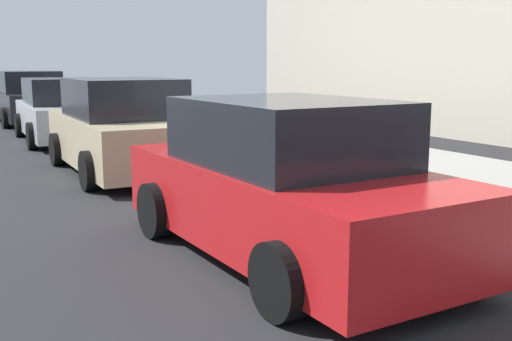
# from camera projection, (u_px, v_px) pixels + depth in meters

# --- Properties ---
(ground_plane) EXTENTS (40.00, 40.00, 0.00)m
(ground_plane) POSITION_uv_depth(u_px,v_px,m) (241.00, 180.00, 10.50)
(ground_plane) COLOR black
(sidewalk_curb) EXTENTS (18.00, 5.00, 0.14)m
(sidewalk_curb) POSITION_uv_depth(u_px,v_px,m) (356.00, 164.00, 11.68)
(sidewalk_curb) COLOR gray
(sidewalk_curb) RESTS_ON ground_plane
(suitcase_silver_0) EXTENTS (0.45, 0.29, 0.98)m
(suitcase_silver_0) POSITION_uv_depth(u_px,v_px,m) (397.00, 182.00, 7.92)
(suitcase_silver_0) COLOR #9EA0A8
(suitcase_silver_0) RESTS_ON sidewalk_curb
(suitcase_black_1) EXTENTS (0.47, 0.22, 0.71)m
(suitcase_black_1) POSITION_uv_depth(u_px,v_px,m) (367.00, 176.00, 8.35)
(suitcase_black_1) COLOR black
(suitcase_black_1) RESTS_ON sidewalk_curb
(suitcase_maroon_2) EXTENTS (0.40, 0.26, 0.88)m
(suitcase_maroon_2) POSITION_uv_depth(u_px,v_px,m) (342.00, 170.00, 8.77)
(suitcase_maroon_2) COLOR maroon
(suitcase_maroon_2) RESTS_ON sidewalk_curb
(suitcase_olive_3) EXTENTS (0.40, 0.27, 0.64)m
(suitcase_olive_3) POSITION_uv_depth(u_px,v_px,m) (320.00, 168.00, 9.17)
(suitcase_olive_3) COLOR #59601E
(suitcase_olive_3) RESTS_ON sidewalk_curb
(suitcase_navy_4) EXTENTS (0.36, 0.24, 1.00)m
(suitcase_navy_4) POSITION_uv_depth(u_px,v_px,m) (307.00, 158.00, 9.58)
(suitcase_navy_4) COLOR navy
(suitcase_navy_4) RESTS_ON sidewalk_curb
(suitcase_teal_5) EXTENTS (0.49, 0.21, 0.63)m
(suitcase_teal_5) POSITION_uv_depth(u_px,v_px,m) (292.00, 159.00, 10.04)
(suitcase_teal_5) COLOR #0F606B
(suitcase_teal_5) RESTS_ON sidewalk_curb
(suitcase_red_6) EXTENTS (0.37, 0.23, 1.04)m
(suitcase_red_6) POSITION_uv_depth(u_px,v_px,m) (271.00, 151.00, 10.41)
(suitcase_red_6) COLOR red
(suitcase_red_6) RESTS_ON sidewalk_curb
(fire_hydrant) EXTENTS (0.39, 0.21, 0.77)m
(fire_hydrant) POSITION_uv_depth(u_px,v_px,m) (252.00, 143.00, 11.14)
(fire_hydrant) COLOR red
(fire_hydrant) RESTS_ON sidewalk_curb
(bollard_post) EXTENTS (0.11, 0.11, 0.86)m
(bollard_post) POSITION_uv_depth(u_px,v_px,m) (227.00, 137.00, 11.70)
(bollard_post) COLOR brown
(bollard_post) RESTS_ON sidewalk_curb
(parked_car_red_0) EXTENTS (4.33, 2.16, 1.63)m
(parked_car_red_0) POSITION_uv_depth(u_px,v_px,m) (287.00, 184.00, 6.26)
(parked_car_red_0) COLOR #AD1619
(parked_car_red_0) RESTS_ON ground_plane
(parked_car_beige_1) EXTENTS (4.39, 2.20, 1.71)m
(parked_car_beige_1) POSITION_uv_depth(u_px,v_px,m) (124.00, 129.00, 11.07)
(parked_car_beige_1) COLOR tan
(parked_car_beige_1) RESTS_ON ground_plane
(parked_car_silver_2) EXTENTS (4.48, 2.24, 1.60)m
(parked_car_silver_2) POSITION_uv_depth(u_px,v_px,m) (63.00, 112.00, 15.56)
(parked_car_silver_2) COLOR #B2B5BA
(parked_car_silver_2) RESTS_ON ground_plane
(parked_car_charcoal_3) EXTENTS (4.77, 2.21, 1.71)m
(parked_car_charcoal_3) POSITION_uv_depth(u_px,v_px,m) (29.00, 99.00, 20.18)
(parked_car_charcoal_3) COLOR black
(parked_car_charcoal_3) RESTS_ON ground_plane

